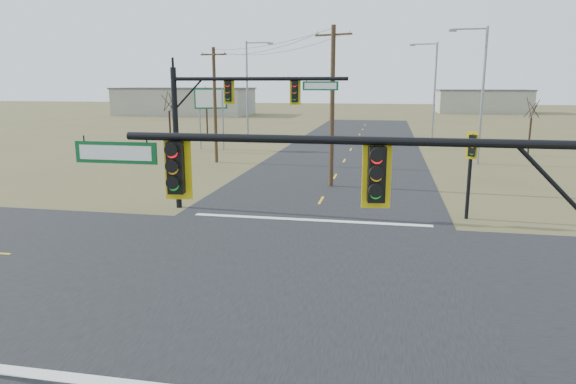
% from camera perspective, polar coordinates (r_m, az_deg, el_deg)
% --- Properties ---
extents(ground, '(320.00, 320.00, 0.00)m').
position_cam_1_polar(ground, '(18.75, -1.07, -9.08)').
color(ground, brown).
rests_on(ground, ground).
extents(road_ew, '(160.00, 14.00, 0.02)m').
position_cam_1_polar(road_ew, '(18.75, -1.07, -9.05)').
color(road_ew, black).
rests_on(road_ew, ground).
extents(road_ns, '(14.00, 160.00, 0.02)m').
position_cam_1_polar(road_ns, '(18.75, -1.07, -9.04)').
color(road_ns, black).
rests_on(road_ns, ground).
extents(stop_bar_far, '(12.00, 0.40, 0.01)m').
position_cam_1_polar(stop_bar_far, '(25.77, 2.41, -3.11)').
color(stop_bar_far, silver).
rests_on(stop_bar_far, road_ns).
extents(mast_arm_near, '(10.33, 0.48, 6.30)m').
position_cam_1_polar(mast_arm_near, '(9.84, 9.76, -0.73)').
color(mast_arm_near, black).
rests_on(mast_arm_near, ground).
extents(mast_arm_far, '(9.33, 0.54, 7.56)m').
position_cam_1_polar(mast_arm_far, '(27.31, -6.87, 9.17)').
color(mast_arm_far, black).
rests_on(mast_arm_far, ground).
extents(pedestal_signal_ne, '(0.67, 0.58, 4.45)m').
position_cam_1_polar(pedestal_signal_ne, '(26.89, 19.69, 3.82)').
color(pedestal_signal_ne, black).
rests_on(pedestal_signal_ne, ground).
extents(utility_pole_near, '(2.43, 0.93, 10.33)m').
position_cam_1_polar(utility_pole_near, '(33.72, 4.93, 9.57)').
color(utility_pole_near, '#47321E').
rests_on(utility_pole_near, ground).
extents(utility_pole_far, '(2.36, 0.47, 9.69)m').
position_cam_1_polar(utility_pole_far, '(44.65, -8.12, 9.68)').
color(utility_pole_far, '#47321E').
rests_on(utility_pole_far, ground).
extents(highway_sign, '(3.16, 1.20, 6.24)m').
position_cam_1_polar(highway_sign, '(53.96, -8.56, 9.38)').
color(highway_sign, gray).
rests_on(highway_sign, ground).
extents(streetlight_a, '(3.16, 0.44, 11.28)m').
position_cam_1_polar(streetlight_a, '(46.23, 20.54, 10.75)').
color(streetlight_a, gray).
rests_on(streetlight_a, ground).
extents(streetlight_b, '(3.14, 0.31, 11.29)m').
position_cam_1_polar(streetlight_b, '(62.31, 15.77, 11.19)').
color(streetlight_b, gray).
rests_on(streetlight_b, ground).
extents(streetlight_c, '(3.14, 0.30, 11.30)m').
position_cam_1_polar(streetlight_c, '(58.87, -4.34, 11.58)').
color(streetlight_c, gray).
rests_on(streetlight_c, ground).
extents(bare_tree_a, '(2.74, 2.74, 6.30)m').
position_cam_1_polar(bare_tree_a, '(53.56, -13.11, 9.81)').
color(bare_tree_a, black).
rests_on(bare_tree_a, ground).
extents(bare_tree_b, '(2.69, 2.69, 6.76)m').
position_cam_1_polar(bare_tree_b, '(66.25, -9.08, 10.70)').
color(bare_tree_b, black).
rests_on(bare_tree_b, ground).
extents(bare_tree_c, '(3.00, 3.00, 5.74)m').
position_cam_1_polar(bare_tree_c, '(53.50, 25.51, 8.45)').
color(bare_tree_c, black).
rests_on(bare_tree_c, ground).
extents(warehouse_left, '(28.00, 14.00, 5.50)m').
position_cam_1_polar(warehouse_left, '(115.74, -11.36, 9.79)').
color(warehouse_left, '#9B9889').
rests_on(warehouse_left, ground).
extents(warehouse_mid, '(20.00, 12.00, 5.00)m').
position_cam_1_polar(warehouse_mid, '(128.95, 20.78, 9.35)').
color(warehouse_mid, '#9B9889').
rests_on(warehouse_mid, ground).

